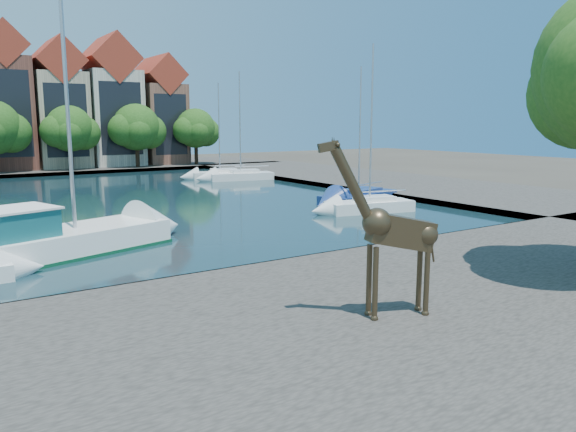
% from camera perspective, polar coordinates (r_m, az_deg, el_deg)
% --- Properties ---
extents(ground, '(160.00, 160.00, 0.00)m').
position_cam_1_polar(ground, '(23.91, 1.32, -5.21)').
color(ground, '#38332B').
rests_on(ground, ground).
extents(water_basin, '(38.00, 50.00, 0.08)m').
position_cam_1_polar(water_basin, '(45.37, -16.23, 1.50)').
color(water_basin, black).
rests_on(water_basin, ground).
extents(near_quay, '(50.00, 14.00, 0.50)m').
position_cam_1_polar(near_quay, '(18.76, 13.75, -8.87)').
color(near_quay, '#4A4540').
rests_on(near_quay, ground).
extents(far_quay, '(60.00, 16.00, 0.50)m').
position_cam_1_polar(far_quay, '(76.36, -23.46, 4.37)').
color(far_quay, '#4A4540').
rests_on(far_quay, ground).
extents(right_quay, '(14.00, 52.00, 0.50)m').
position_cam_1_polar(right_quay, '(57.80, 8.16, 3.65)').
color(right_quay, '#4A4540').
rests_on(right_quay, ground).
extents(townhouse_center, '(5.44, 9.18, 16.93)m').
position_cam_1_polar(townhouse_center, '(75.57, -26.90, 10.25)').
color(townhouse_center, brown).
rests_on(townhouse_center, far_quay).
extents(townhouse_east_inner, '(5.94, 9.18, 15.79)m').
position_cam_1_polar(townhouse_east_inner, '(76.52, -22.34, 10.07)').
color(townhouse_east_inner, tan).
rests_on(townhouse_east_inner, far_quay).
extents(townhouse_east_mid, '(6.43, 9.18, 16.65)m').
position_cam_1_polar(townhouse_east_mid, '(78.08, -17.60, 10.58)').
color(townhouse_east_mid, beige).
rests_on(townhouse_east_mid, far_quay).
extents(townhouse_east_end, '(5.44, 9.18, 14.43)m').
position_cam_1_polar(townhouse_east_end, '(80.11, -13.03, 10.03)').
color(townhouse_east_end, brown).
rests_on(townhouse_east_end, far_quay).
extents(far_tree_mid_east, '(7.02, 5.40, 7.52)m').
position_cam_1_polar(far_tree_mid_east, '(71.15, -21.25, 8.13)').
color(far_tree_mid_east, '#332114').
rests_on(far_tree_mid_east, far_quay).
extents(far_tree_east, '(7.54, 5.80, 7.84)m').
position_cam_1_polar(far_tree_east, '(73.29, -15.07, 8.55)').
color(far_tree_east, '#332114').
rests_on(far_tree_east, far_quay).
extents(far_tree_far_east, '(6.76, 5.20, 7.36)m').
position_cam_1_polar(far_tree_far_east, '(76.21, -9.30, 8.65)').
color(far_tree_far_east, '#332114').
rests_on(far_tree_far_east, far_quay).
extents(giraffe_statue, '(3.49, 1.46, 5.10)m').
position_cam_1_polar(giraffe_statue, '(16.26, 10.53, -1.54)').
color(giraffe_statue, '#3E301F').
rests_on(giraffe_statue, near_quay).
extents(motorsailer, '(11.57, 6.55, 12.14)m').
position_cam_1_polar(motorsailer, '(27.02, -23.85, -2.11)').
color(motorsailer, white).
rests_on(motorsailer, water_basin).
extents(sailboat_right_a, '(6.22, 3.33, 10.98)m').
position_cam_1_polar(sailboat_right_a, '(38.19, 8.28, 1.28)').
color(sailboat_right_a, white).
rests_on(sailboat_right_a, water_basin).
extents(sailboat_right_b, '(7.77, 4.63, 10.04)m').
position_cam_1_polar(sailboat_right_b, '(43.30, 7.18, 2.16)').
color(sailboat_right_b, navy).
rests_on(sailboat_right_b, water_basin).
extents(sailboat_right_c, '(7.03, 3.64, 11.09)m').
position_cam_1_polar(sailboat_right_c, '(59.14, -4.83, 4.25)').
color(sailboat_right_c, white).
rests_on(sailboat_right_c, water_basin).
extents(sailboat_right_d, '(6.34, 3.31, 10.05)m').
position_cam_1_polar(sailboat_right_d, '(60.86, -6.92, 4.35)').
color(sailboat_right_d, silver).
rests_on(sailboat_right_d, water_basin).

